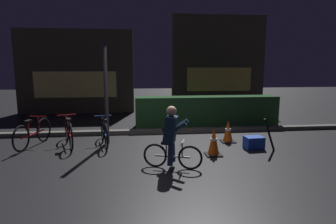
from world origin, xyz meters
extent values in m
plane|color=black|center=(0.00, 0.00, 0.00)|extent=(40.00, 40.00, 0.00)
cube|color=#56544F|center=(0.00, 2.20, 0.06)|extent=(12.00, 0.24, 0.12)
cube|color=#214723|center=(1.80, 3.10, 0.50)|extent=(4.80, 0.70, 1.00)
cube|color=#42382D|center=(-3.12, 6.50, 1.78)|extent=(4.88, 0.50, 3.55)
cube|color=#F2D172|center=(-3.12, 6.23, 1.24)|extent=(3.42, 0.04, 1.10)
cube|color=#42382D|center=(3.35, 7.20, 2.18)|extent=(4.41, 0.50, 4.36)
cube|color=#E5B751|center=(3.35, 6.93, 1.40)|extent=(3.08, 0.04, 1.10)
cylinder|color=#2D2D33|center=(-1.33, 1.20, 1.37)|extent=(0.10, 0.10, 2.75)
torus|color=black|center=(-3.04, 1.57, 0.32)|extent=(0.20, 0.63, 0.64)
torus|color=black|center=(-3.27, 0.64, 0.32)|extent=(0.20, 0.63, 0.64)
cylinder|color=#B21919|center=(-3.15, 1.11, 0.32)|extent=(0.26, 0.94, 0.04)
cylinder|color=#B21919|center=(-3.19, 0.94, 0.50)|extent=(0.03, 0.03, 0.36)
cube|color=black|center=(-3.19, 0.94, 0.68)|extent=(0.14, 0.22, 0.05)
cylinder|color=#B21919|center=(-3.09, 1.36, 0.52)|extent=(0.03, 0.03, 0.40)
cylinder|color=#B21919|center=(-3.09, 1.36, 0.72)|extent=(0.45, 0.13, 0.02)
torus|color=black|center=(-2.45, 1.58, 0.33)|extent=(0.25, 0.64, 0.66)
torus|color=black|center=(-2.13, 0.64, 0.33)|extent=(0.25, 0.64, 0.66)
cylinder|color=#B21919|center=(-2.29, 1.11, 0.33)|extent=(0.35, 0.95, 0.04)
cylinder|color=#B21919|center=(-2.23, 0.95, 0.52)|extent=(0.03, 0.03, 0.37)
cube|color=black|center=(-2.23, 0.95, 0.70)|extent=(0.16, 0.22, 0.05)
cylinder|color=#B21919|center=(-2.38, 1.37, 0.54)|extent=(0.03, 0.03, 0.42)
cylinder|color=#B21919|center=(-2.38, 1.37, 0.75)|extent=(0.44, 0.17, 0.02)
torus|color=black|center=(-1.49, 1.57, 0.32)|extent=(0.17, 0.63, 0.63)
torus|color=black|center=(-1.30, 0.65, 0.32)|extent=(0.17, 0.63, 0.63)
cylinder|color=#19479E|center=(-1.40, 1.11, 0.32)|extent=(0.23, 0.93, 0.04)
cylinder|color=#19479E|center=(-1.37, 0.95, 0.49)|extent=(0.03, 0.03, 0.35)
cube|color=black|center=(-1.37, 0.95, 0.67)|extent=(0.14, 0.22, 0.05)
cylinder|color=#19479E|center=(-1.45, 1.36, 0.51)|extent=(0.03, 0.03, 0.40)
cylinder|color=#19479E|center=(-1.45, 1.36, 0.71)|extent=(0.46, 0.12, 0.02)
cube|color=black|center=(1.16, -0.10, 0.01)|extent=(0.36, 0.36, 0.03)
cone|color=#EA560F|center=(1.16, -0.10, 0.34)|extent=(0.26, 0.26, 0.62)
cylinder|color=white|center=(1.16, -0.10, 0.37)|extent=(0.16, 0.16, 0.05)
cube|color=black|center=(1.85, 0.98, 0.01)|extent=(0.36, 0.36, 0.03)
cone|color=#EA560F|center=(1.85, 0.98, 0.31)|extent=(0.26, 0.26, 0.56)
cylinder|color=white|center=(1.85, 0.98, 0.34)|extent=(0.16, 0.16, 0.05)
cube|color=#193DB7|center=(2.29, 0.30, 0.15)|extent=(0.46, 0.36, 0.30)
torus|color=black|center=(0.46, -0.95, 0.24)|extent=(0.47, 0.19, 0.48)
torus|color=black|center=(-0.21, -0.73, 0.24)|extent=(0.47, 0.19, 0.48)
cylinder|color=silver|center=(0.13, -0.84, 0.24)|extent=(0.68, 0.26, 0.04)
cylinder|color=silver|center=(0.01, -0.80, 0.37)|extent=(0.03, 0.03, 0.26)
cube|color=black|center=(0.01, -0.80, 0.51)|extent=(0.22, 0.16, 0.05)
cylinder|color=silver|center=(0.31, -0.90, 0.39)|extent=(0.03, 0.03, 0.30)
cylinder|color=silver|center=(0.31, -0.90, 0.54)|extent=(0.17, 0.44, 0.02)
cylinder|color=navy|center=(0.14, -0.74, 0.30)|extent=(0.17, 0.23, 0.42)
cylinder|color=navy|center=(0.08, -0.93, 0.30)|extent=(0.17, 0.23, 0.42)
cube|color=#192D47|center=(0.09, -0.82, 0.79)|extent=(0.35, 0.39, 0.54)
sphere|color=tan|center=(0.11, -0.83, 1.15)|extent=(0.20, 0.20, 0.20)
cylinder|color=#192D47|center=(0.27, -0.74, 0.84)|extent=(0.40, 0.20, 0.29)
cylinder|color=#192D47|center=(0.18, -1.00, 0.84)|extent=(0.40, 0.20, 0.29)
ellipsoid|color=black|center=(0.10, -0.62, 0.74)|extent=(0.35, 0.25, 0.24)
cylinder|color=black|center=(2.55, 0.05, 0.40)|extent=(0.37, 0.15, 0.80)
camera|label=1|loc=(-0.55, -6.14, 1.99)|focal=30.23mm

